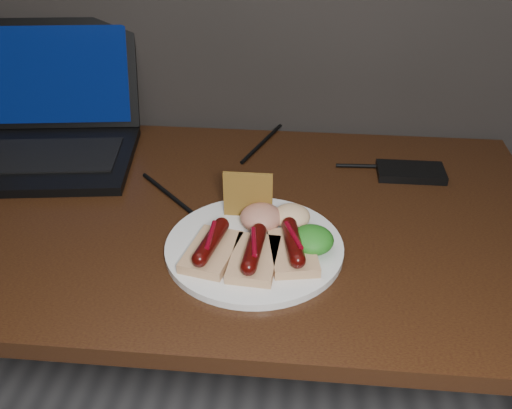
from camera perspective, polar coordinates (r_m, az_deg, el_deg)
The scene contains 12 objects.
desk at distance 1.11m, azimuth -8.96°, elevation -4.15°, with size 1.40×0.70×0.75m.
laptop at distance 1.31m, azimuth -20.29°, elevation 7.11°, with size 0.42×0.41×0.25m.
hard_drive at distance 1.19m, azimuth 15.22°, elevation 3.15°, with size 0.13×0.07×0.02m, color black.
desk_cables at distance 1.19m, azimuth -6.86°, elevation 3.86°, with size 0.86×0.41×0.01m.
plate at distance 0.94m, azimuth -0.17°, elevation -4.28°, with size 0.29×0.29×0.01m, color silver.
bread_sausage_left at distance 0.90m, azimuth -4.48°, elevation -4.28°, with size 0.09×0.13×0.04m.
bread_sausage_center at distance 0.89m, azimuth -0.20°, elevation -5.01°, with size 0.08×0.12×0.04m.
bread_sausage_right at distance 0.90m, azimuth 3.73°, elevation -4.32°, with size 0.09×0.13×0.04m.
crispbread at distance 0.98m, azimuth -0.81°, elevation 0.98°, with size 0.09×0.01×0.09m, color #A7772D.
salad_greens at distance 0.92m, azimuth 5.63°, elevation -3.53°, with size 0.07×0.07×0.04m, color #125B13.
salsa_mound at distance 0.96m, azimuth 0.52°, elevation -1.29°, with size 0.07×0.07×0.04m, color maroon.
coleslaw_mound at distance 0.97m, azimuth 3.57°, elevation -1.18°, with size 0.06×0.06×0.04m, color beige.
Camera 1 is at (0.25, 0.52, 1.32)m, focal length 40.00 mm.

